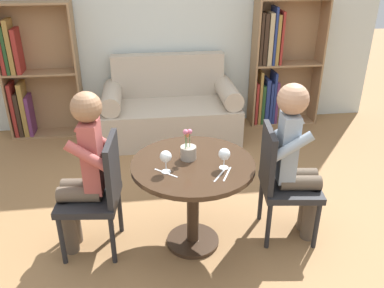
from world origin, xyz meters
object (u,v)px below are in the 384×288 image
(bookshelf_right, at_px, (276,66))
(wine_glass_left, at_px, (166,157))
(chair_left, at_px, (98,191))
(person_left, at_px, (83,170))
(flower_vase, at_px, (188,151))
(wine_glass_right, at_px, (224,155))
(person_right, at_px, (296,158))
(chair_right, at_px, (282,179))
(bookshelf_left, at_px, (31,76))
(couch, at_px, (171,111))

(bookshelf_right, height_order, wine_glass_left, bookshelf_right)
(chair_left, bearing_deg, person_left, -94.29)
(wine_glass_left, relative_size, flower_vase, 0.65)
(chair_left, bearing_deg, wine_glass_right, 86.72)
(person_right, bearing_deg, bookshelf_right, -7.09)
(wine_glass_left, bearing_deg, flower_vase, 43.98)
(chair_right, bearing_deg, flower_vase, 95.18)
(bookshelf_right, xyz_separation_m, chair_right, (-0.65, -2.20, -0.23))
(person_left, xyz_separation_m, person_right, (1.52, -0.05, 0.02))
(wine_glass_left, height_order, flower_vase, flower_vase)
(bookshelf_right, xyz_separation_m, person_right, (-0.56, -2.22, -0.05))
(chair_right, relative_size, wine_glass_left, 5.73)
(bookshelf_left, bearing_deg, flower_vase, -54.78)
(wine_glass_left, bearing_deg, chair_right, 9.09)
(couch, bearing_deg, person_left, -111.84)
(wine_glass_left, bearing_deg, bookshelf_left, 120.29)
(couch, relative_size, wine_glass_left, 9.82)
(person_right, bearing_deg, chair_left, 95.94)
(flower_vase, bearing_deg, couch, 89.24)
(person_left, bearing_deg, wine_glass_left, 79.85)
(person_left, relative_size, wine_glass_right, 8.42)
(couch, xyz_separation_m, chair_left, (-0.67, -1.92, 0.18))
(chair_right, bearing_deg, chair_left, 96.64)
(couch, distance_m, chair_right, 2.05)
(couch, bearing_deg, bookshelf_right, 11.41)
(bookshelf_left, relative_size, bookshelf_right, 1.00)
(person_left, height_order, person_right, person_right)
(chair_right, bearing_deg, wine_glass_right, 113.14)
(bookshelf_left, relative_size, chair_left, 1.70)
(person_right, distance_m, wine_glass_right, 0.59)
(wine_glass_right, xyz_separation_m, flower_vase, (-0.22, 0.16, -0.04))
(bookshelf_right, bearing_deg, person_left, -133.87)
(bookshelf_left, distance_m, flower_vase, 2.67)
(couch, bearing_deg, person_right, -68.72)
(bookshelf_right, distance_m, person_right, 2.29)
(bookshelf_right, distance_m, flower_vase, 2.56)
(couch, relative_size, chair_left, 1.71)
(couch, height_order, person_left, person_left)
(couch, relative_size, person_left, 1.25)
(chair_left, distance_m, wine_glass_left, 0.60)
(bookshelf_left, height_order, wine_glass_right, bookshelf_left)
(bookshelf_left, height_order, chair_left, bookshelf_left)
(couch, distance_m, flower_vase, 1.96)
(wine_glass_left, distance_m, flower_vase, 0.24)
(bookshelf_left, bearing_deg, person_right, -43.73)
(bookshelf_left, bearing_deg, bookshelf_right, -0.11)
(bookshelf_left, xyz_separation_m, person_right, (2.32, -2.22, -0.04))
(wine_glass_right, bearing_deg, person_left, 170.24)
(bookshelf_right, height_order, chair_right, bookshelf_right)
(person_left, xyz_separation_m, wine_glass_right, (0.96, -0.17, 0.14))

